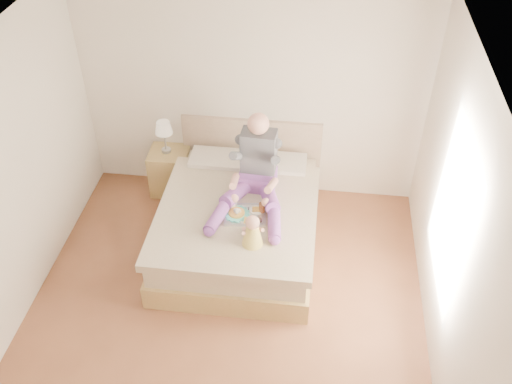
# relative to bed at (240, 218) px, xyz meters

# --- Properties ---
(room) EXTENTS (4.02, 4.22, 2.71)m
(room) POSITION_rel_bed_xyz_m (0.08, -1.08, 1.19)
(room) COLOR brown
(room) RESTS_ON ground
(bed) EXTENTS (1.70, 2.18, 1.00)m
(bed) POSITION_rel_bed_xyz_m (0.00, 0.00, 0.00)
(bed) COLOR #9C8048
(bed) RESTS_ON ground
(nightstand) EXTENTS (0.48, 0.43, 0.58)m
(nightstand) POSITION_rel_bed_xyz_m (-1.00, 0.80, -0.03)
(nightstand) COLOR #9C8048
(nightstand) RESTS_ON ground
(lamp) EXTENTS (0.21, 0.21, 0.42)m
(lamp) POSITION_rel_bed_xyz_m (-1.03, 0.81, 0.59)
(lamp) COLOR silver
(lamp) RESTS_ON nightstand
(adult) EXTENTS (0.80, 1.15, 0.95)m
(adult) POSITION_rel_bed_xyz_m (0.16, 0.11, 0.57)
(adult) COLOR #713990
(adult) RESTS_ON bed
(tray) EXTENTS (0.47, 0.39, 0.12)m
(tray) POSITION_rel_bed_xyz_m (0.10, -0.26, 0.32)
(tray) COLOR silver
(tray) RESTS_ON bed
(baby) EXTENTS (0.26, 0.32, 0.35)m
(baby) POSITION_rel_bed_xyz_m (0.23, -0.66, 0.44)
(baby) COLOR gold
(baby) RESTS_ON bed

